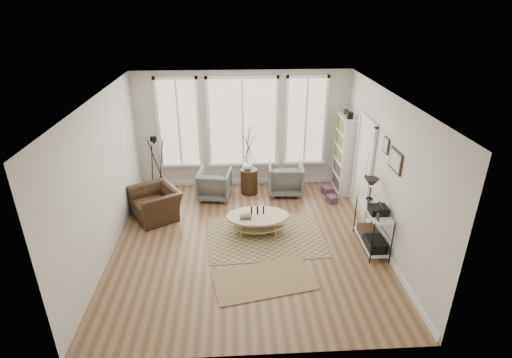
{
  "coord_description": "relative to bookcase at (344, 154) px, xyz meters",
  "views": [
    {
      "loc": [
        -0.23,
        -6.68,
        4.47
      ],
      "look_at": [
        0.2,
        0.6,
        1.1
      ],
      "focal_mm": 28.0,
      "sensor_mm": 36.0,
      "label": 1
    }
  ],
  "objects": [
    {
      "name": "tripod_camera",
      "position": [
        -4.52,
        -0.03,
        -0.27
      ],
      "size": [
        0.53,
        0.53,
        1.5
      ],
      "color": "black",
      "rests_on": "ground"
    },
    {
      "name": "rug_runner",
      "position": [
        -2.21,
        -3.42,
        -0.94
      ],
      "size": [
        1.86,
        1.27,
        0.01
      ],
      "primitive_type": "cube",
      "rotation": [
        0.0,
        0.0,
        0.2
      ],
      "color": "brown",
      "rests_on": "ground"
    },
    {
      "name": "room",
      "position": [
        -2.42,
        -2.2,
        0.47
      ],
      "size": [
        5.5,
        5.54,
        2.9
      ],
      "color": "#896647",
      "rests_on": "ground"
    },
    {
      "name": "rug_main",
      "position": [
        -2.06,
        -2.04,
        -0.95
      ],
      "size": [
        2.42,
        1.86,
        0.01
      ],
      "primitive_type": "cube",
      "rotation": [
        0.0,
        0.0,
        0.05
      ],
      "color": "brown",
      "rests_on": "ground"
    },
    {
      "name": "side_table",
      "position": [
        -2.31,
        -0.04,
        -0.11
      ],
      "size": [
        0.42,
        0.42,
        1.77
      ],
      "color": "#352112",
      "rests_on": "ground"
    },
    {
      "name": "low_shelf",
      "position": [
        -0.06,
        -2.52,
        -0.44
      ],
      "size": [
        0.38,
        1.08,
        1.3
      ],
      "color": "white",
      "rests_on": "ground"
    },
    {
      "name": "armchair_left",
      "position": [
        -3.15,
        -0.26,
        -0.61
      ],
      "size": [
        0.86,
        0.88,
        0.7
      ],
      "primitive_type": "imported",
      "rotation": [
        0.0,
        0.0,
        2.98
      ],
      "color": "slate",
      "rests_on": "ground"
    },
    {
      "name": "bookcase",
      "position": [
        0.0,
        0.0,
        0.0
      ],
      "size": [
        0.31,
        0.85,
        2.06
      ],
      "color": "white",
      "rests_on": "ground"
    },
    {
      "name": "book_stack_near",
      "position": [
        -0.39,
        -0.21,
        -0.86
      ],
      "size": [
        0.3,
        0.34,
        0.19
      ],
      "primitive_type": "cube",
      "rotation": [
        0.0,
        0.0,
        0.27
      ],
      "color": "maroon",
      "rests_on": "ground"
    },
    {
      "name": "book_stack_far",
      "position": [
        -0.39,
        -0.67,
        -0.87
      ],
      "size": [
        0.27,
        0.3,
        0.16
      ],
      "primitive_type": "cube",
      "rotation": [
        0.0,
        0.0,
        0.3
      ],
      "color": "maroon",
      "rests_on": "ground"
    },
    {
      "name": "vase",
      "position": [
        -2.35,
        -0.04,
        -0.21
      ],
      "size": [
        0.26,
        0.26,
        0.23
      ],
      "primitive_type": "imported",
      "rotation": [
        0.0,
        0.0,
        -0.16
      ],
      "color": "silver",
      "rests_on": "side_table"
    },
    {
      "name": "door",
      "position": [
        0.13,
        -1.08,
        0.17
      ],
      "size": [
        0.09,
        1.06,
        2.22
      ],
      "color": "silver",
      "rests_on": "ground"
    },
    {
      "name": "coffee_table",
      "position": [
        -2.22,
        -1.88,
        -0.64
      ],
      "size": [
        1.27,
        0.81,
        0.59
      ],
      "color": "tan",
      "rests_on": "ground"
    },
    {
      "name": "armchair_right",
      "position": [
        -1.42,
        -0.09,
        -0.57
      ],
      "size": [
        0.88,
        0.9,
        0.77
      ],
      "primitive_type": "imported",
      "rotation": [
        0.0,
        0.0,
        3.07
      ],
      "color": "slate",
      "rests_on": "ground"
    },
    {
      "name": "accent_chair",
      "position": [
        -4.4,
        -1.11,
        -0.62
      ],
      "size": [
        1.35,
        1.31,
        0.67
      ],
      "primitive_type": "imported",
      "rotation": [
        0.0,
        0.0,
        -1.01
      ],
      "color": "#352112",
      "rests_on": "ground"
    },
    {
      "name": "wall_art",
      "position": [
        0.14,
        -2.49,
        0.92
      ],
      "size": [
        0.04,
        0.88,
        0.44
      ],
      "color": "black",
      "rests_on": "ground"
    },
    {
      "name": "bay_window",
      "position": [
        -2.44,
        0.49,
        0.65
      ],
      "size": [
        4.14,
        0.12,
        2.24
      ],
      "color": "tan",
      "rests_on": "ground"
    }
  ]
}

